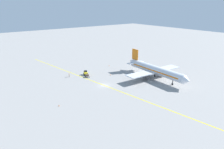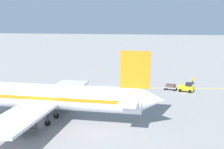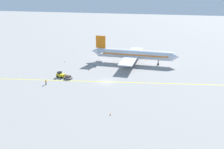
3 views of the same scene
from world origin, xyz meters
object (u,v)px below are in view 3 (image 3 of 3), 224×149
traffic_cone_near_nose (65,62)px  baggage_cart_trailing (68,77)px  traffic_cone_by_wingtip (88,70)px  ground_crew_worker (46,82)px  baggage_tug_white (61,75)px  airplane_at_gate (133,54)px  traffic_cone_mid_apron (110,114)px

traffic_cone_near_nose → baggage_cart_trailing: bearing=24.8°
baggage_cart_trailing → traffic_cone_by_wingtip: (-9.71, 4.27, -0.49)m
traffic_cone_by_wingtip → ground_crew_worker: bearing=-30.3°
baggage_tug_white → traffic_cone_near_nose: baggage_tug_white is taller
airplane_at_gate → traffic_cone_mid_apron: 45.05m
ground_crew_worker → traffic_cone_near_nose: bearing=-172.2°
airplane_at_gate → baggage_tug_white: size_ratio=10.70×
ground_crew_worker → traffic_cone_mid_apron: ground_crew_worker is taller
airplane_at_gate → baggage_tug_white: 31.19m
traffic_cone_near_nose → baggage_tug_white: bearing=17.2°
traffic_cone_mid_apron → traffic_cone_by_wingtip: size_ratio=1.00×
ground_crew_worker → traffic_cone_mid_apron: size_ratio=3.05×
baggage_cart_trailing → traffic_cone_near_nose: 20.26m
baggage_cart_trailing → ground_crew_worker: ground_crew_worker is taller
traffic_cone_by_wingtip → traffic_cone_near_nose: bearing=-124.2°
baggage_cart_trailing → traffic_cone_mid_apron: bearing=40.9°
traffic_cone_mid_apron → airplane_at_gate: bearing=-179.9°
baggage_tug_white → ground_crew_worker: (7.40, -1.97, 0.01)m
ground_crew_worker → traffic_cone_near_nose: (-24.74, -3.40, -0.63)m
baggage_tug_white → ground_crew_worker: bearing=-14.9°
traffic_cone_near_nose → traffic_cone_mid_apron: (40.65, 27.79, 0.00)m
ground_crew_worker → traffic_cone_by_wingtip: 18.60m
traffic_cone_near_nose → traffic_cone_by_wingtip: 15.44m
baggage_tug_white → baggage_cart_trailing: (1.05, 3.13, -0.14)m
baggage_tug_white → baggage_cart_trailing: bearing=71.5°
airplane_at_gate → ground_crew_worker: size_ratio=21.14×
traffic_cone_near_nose → ground_crew_worker: bearing=7.8°
traffic_cone_near_nose → traffic_cone_mid_apron: same height
baggage_cart_trailing → airplane_at_gate: bearing=139.8°
baggage_tug_white → traffic_cone_by_wingtip: 11.41m
baggage_cart_trailing → ground_crew_worker: bearing=-38.8°
baggage_tug_white → traffic_cone_by_wingtip: size_ratio=6.04×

